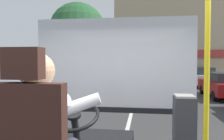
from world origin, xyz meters
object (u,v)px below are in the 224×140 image
Objects in this scene: handrail_pole at (206,95)px; parked_car_white at (200,76)px; bus_driver at (41,131)px; fare_box at (184,136)px.

handrail_pole reaches higher than parked_car_white.
fare_box is at bearing 46.09° from bus_driver.
bus_driver is at bearing -106.19° from parked_car_white.
fare_box is 0.22× the size of parked_car_white.
fare_box is at bearing -103.52° from parked_car_white.
parked_car_white is (3.70, 16.28, -0.92)m from handrail_pole.
handrail_pole reaches higher than fare_box.
handrail_pole is 16.72m from parked_car_white.
handrail_pole is 0.49× the size of parked_car_white.
handrail_pole is at bearing -83.31° from fare_box.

